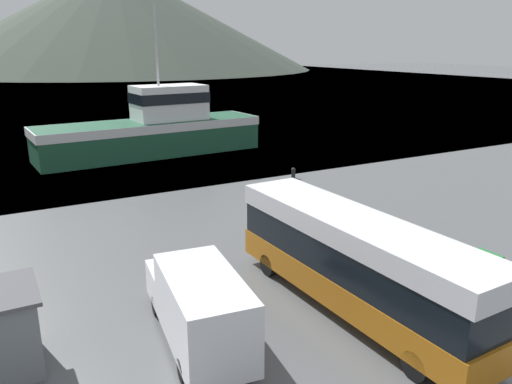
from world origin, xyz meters
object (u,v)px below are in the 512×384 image
at_px(fishing_boat, 154,129).
at_px(storage_bin, 479,271).
at_px(tour_bus, 354,259).
at_px(delivery_van, 198,305).

distance_m(fishing_boat, storage_bin, 30.31).
xyz_separation_m(tour_bus, delivery_van, (-5.56, 0.64, -0.58)).
relative_size(fishing_boat, storage_bin, 14.40).
bearing_deg(tour_bus, storage_bin, -12.45).
height_order(fishing_boat, storage_bin, fishing_boat).
distance_m(tour_bus, delivery_van, 5.62).
height_order(delivery_van, storage_bin, delivery_van).
height_order(tour_bus, delivery_van, tour_bus).
height_order(tour_bus, storage_bin, tour_bus).
distance_m(delivery_van, fishing_boat, 29.48).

